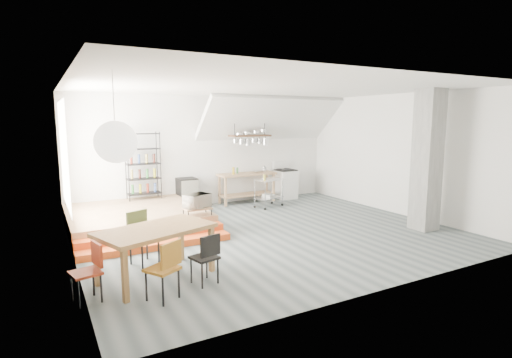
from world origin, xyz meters
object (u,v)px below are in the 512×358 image
dining_table (156,233)px  rolling_cart (269,189)px  stove (285,183)px  mini_fridge (187,193)px

dining_table → rolling_cart: size_ratio=2.12×
dining_table → rolling_cart: bearing=22.4°
stove → rolling_cart: (-1.14, -0.88, 0.05)m
dining_table → rolling_cart: 5.65m
rolling_cart → mini_fridge: mini_fridge is taller
dining_table → mini_fridge: 5.10m
dining_table → mini_fridge: mini_fridge is taller
dining_table → rolling_cart: dining_table is taller
stove → rolling_cart: size_ratio=1.26×
dining_table → mini_fridge: (2.11, 4.64, -0.30)m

